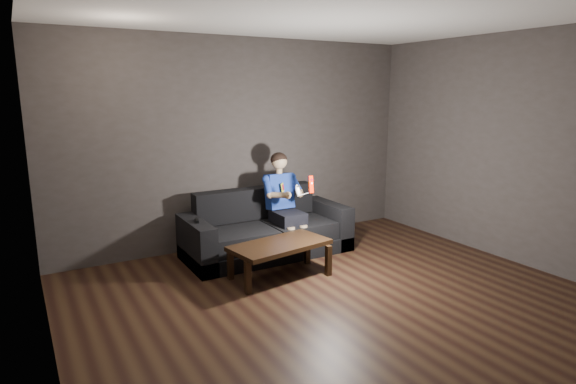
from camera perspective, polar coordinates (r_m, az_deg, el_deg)
floor at (r=4.65m, az=8.18°, el=-14.01°), size 5.00×5.00×0.00m
back_wall at (r=6.37m, az=-5.47°, el=5.81°), size 5.00×0.04×2.70m
left_wall at (r=3.34m, az=-27.20°, el=-1.08°), size 0.04×5.00×2.70m
right_wall at (r=6.11m, az=27.47°, el=4.26°), size 0.04×5.00×2.70m
ceiling at (r=4.24m, az=9.34°, el=20.95°), size 5.00×5.00×0.02m
sofa at (r=6.08m, az=-2.61°, el=-4.96°), size 2.06×0.89×0.79m
child at (r=6.03m, az=-0.48°, el=-0.53°), size 0.50×0.61×1.23m
wii_remote_red at (r=5.63m, az=2.72°, el=0.92°), size 0.06×0.08×0.21m
nunchuk_white at (r=5.56m, az=1.14°, el=0.24°), size 0.07×0.09×0.14m
wii_remote_black at (r=5.57m, az=-10.77°, el=-3.35°), size 0.07×0.15×0.03m
coffee_table at (r=5.29m, az=-0.98°, el=-6.60°), size 1.16×0.71×0.40m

